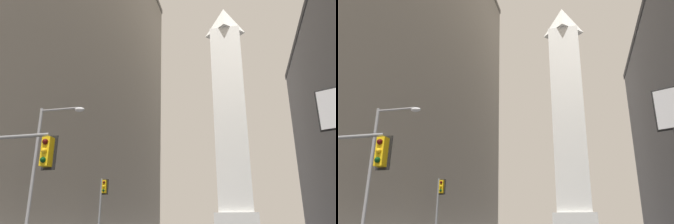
% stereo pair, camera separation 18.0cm
% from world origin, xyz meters
% --- Properties ---
extents(building_left, '(25.80, 48.45, 43.67)m').
position_xyz_m(building_left, '(-24.72, 29.03, 21.85)').
color(building_left, gray).
rests_on(building_left, ground_plane).
extents(obelisk, '(9.32, 9.32, 57.99)m').
position_xyz_m(obelisk, '(0.00, 75.23, 27.94)').
color(obelisk, silver).
rests_on(obelisk, ground_plane).
extents(traffic_light_mid_left, '(0.77, 0.51, 5.39)m').
position_xyz_m(traffic_light_mid_left, '(-10.02, 24.88, 3.56)').
color(traffic_light_mid_left, slate).
rests_on(traffic_light_mid_left, ground_plane).
extents(street_lamp, '(2.99, 0.36, 8.39)m').
position_xyz_m(street_lamp, '(-9.65, 15.07, 5.14)').
color(street_lamp, gray).
rests_on(street_lamp, ground_plane).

